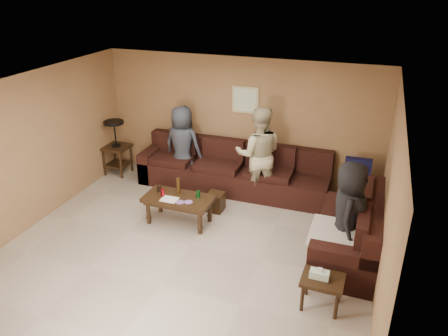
# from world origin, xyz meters

# --- Properties ---
(room) EXTENTS (5.60, 5.50, 2.50)m
(room) POSITION_xyz_m (0.00, 0.00, 1.66)
(room) COLOR #ADA092
(room) RESTS_ON ground
(sectional_sofa) EXTENTS (4.65, 2.90, 0.97)m
(sectional_sofa) POSITION_xyz_m (0.81, 1.52, 0.33)
(sectional_sofa) COLOR black
(sectional_sofa) RESTS_ON ground
(coffee_table) EXTENTS (1.16, 0.59, 0.76)m
(coffee_table) POSITION_xyz_m (-0.46, 0.56, 0.41)
(coffee_table) COLOR black
(coffee_table) RESTS_ON ground
(end_table_left) EXTENTS (0.51, 0.51, 1.15)m
(end_table_left) POSITION_xyz_m (-2.51, 1.95, 0.60)
(end_table_left) COLOR black
(end_table_left) RESTS_ON ground
(side_table_right) EXTENTS (0.53, 0.44, 0.58)m
(side_table_right) POSITION_xyz_m (2.10, -0.71, 0.38)
(side_table_right) COLOR black
(side_table_right) RESTS_ON ground
(waste_bin) EXTENTS (0.29, 0.29, 0.34)m
(waste_bin) POSITION_xyz_m (-0.02, 1.15, 0.17)
(waste_bin) COLOR black
(waste_bin) RESTS_ON ground
(wall_art) EXTENTS (0.52, 0.04, 0.52)m
(wall_art) POSITION_xyz_m (0.10, 2.48, 1.70)
(wall_art) COLOR tan
(wall_art) RESTS_ON ground
(person_left) EXTENTS (0.81, 0.56, 1.59)m
(person_left) POSITION_xyz_m (-1.03, 2.02, 0.80)
(person_left) COLOR #303643
(person_left) RESTS_ON ground
(person_middle) EXTENTS (1.02, 0.88, 1.78)m
(person_middle) POSITION_xyz_m (0.56, 1.85, 0.89)
(person_middle) COLOR #BAAF8A
(person_middle) RESTS_ON ground
(person_right) EXTENTS (0.51, 0.78, 1.59)m
(person_right) POSITION_xyz_m (2.28, 0.37, 0.80)
(person_right) COLOR black
(person_right) RESTS_ON ground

